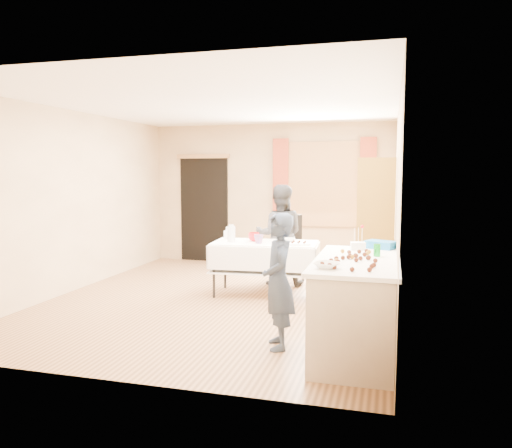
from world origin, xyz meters
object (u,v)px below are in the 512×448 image
(party_table, at_px, (265,264))
(woman, at_px, (280,235))
(chair, at_px, (290,261))
(girl, at_px, (278,281))
(counter, at_px, (356,306))
(cabinet, at_px, (376,227))

(party_table, height_order, woman, woman)
(chair, xyz_separation_m, girl, (0.50, -3.06, 0.36))
(counter, height_order, chair, chair)
(cabinet, distance_m, party_table, 1.63)
(cabinet, bearing_deg, girl, -109.10)
(party_table, xyz_separation_m, chair, (0.15, 1.05, -0.14))
(counter, xyz_separation_m, chair, (-1.24, 3.00, -0.14))
(counter, bearing_deg, cabinet, 87.60)
(cabinet, relative_size, party_table, 1.25)
(counter, xyz_separation_m, girl, (-0.75, -0.06, 0.21))
(cabinet, relative_size, counter, 1.17)
(girl, relative_size, woman, 0.87)
(cabinet, height_order, counter, cabinet)
(chair, bearing_deg, cabinet, -42.98)
(cabinet, distance_m, counter, 2.44)
(counter, distance_m, chair, 3.25)
(girl, height_order, woman, woman)
(counter, relative_size, chair, 1.58)
(counter, bearing_deg, chair, 112.47)
(chair, distance_m, girl, 3.12)
(girl, bearing_deg, woman, 171.60)
(party_table, bearing_deg, woman, 81.05)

